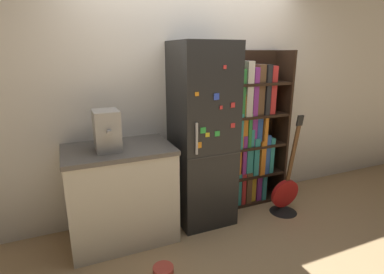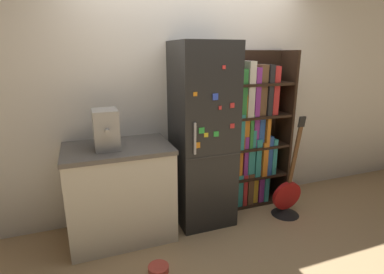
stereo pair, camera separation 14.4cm
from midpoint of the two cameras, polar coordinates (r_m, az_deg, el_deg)
The scene contains 8 objects.
ground_plane at distance 3.35m, azimuth 4.17°, elevation -16.15°, with size 16.00×16.00×0.00m, color tan.
wall_back at distance 3.32m, azimuth 1.20°, elevation 7.61°, with size 8.00×0.05×2.60m.
refrigerator at distance 3.10m, azimuth 3.33°, elevation 0.22°, with size 0.58×0.61×1.88m.
bookshelf at distance 3.58m, azimuth 12.72°, elevation 0.40°, with size 0.72×0.34×1.80m.
kitchen_counter at distance 3.02m, azimuth -12.15°, elevation -10.17°, with size 0.99×0.66×0.93m.
espresso_machine at distance 2.76m, azimuth -14.64°, elevation 1.43°, with size 0.22×0.33×0.36m.
guitar at distance 3.61m, azimuth 18.67°, elevation -11.48°, with size 0.34×0.31×1.16m.
pet_bowl at distance 2.74m, azimuth -4.78°, elevation -23.69°, with size 0.18×0.18×0.06m.
Camera 2 is at (-1.14, -2.60, 1.78)m, focal length 28.00 mm.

